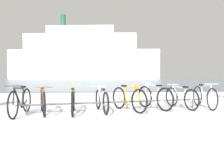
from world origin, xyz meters
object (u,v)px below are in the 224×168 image
(bicycle_2, at_px, (73,101))
(bicycle_6, at_px, (181,98))
(bicycle_1, at_px, (43,101))
(bicycle_0, at_px, (21,101))
(bicycle_7, at_px, (204,97))
(ferry_ship, at_px, (84,57))
(bicycle_4, at_px, (128,99))
(bicycle_5, at_px, (154,97))
(bicycle_3, at_px, (102,100))

(bicycle_2, distance_m, bicycle_6, 3.54)
(bicycle_1, xyz_separation_m, bicycle_2, (0.84, 0.04, -0.00))
(bicycle_0, bearing_deg, bicycle_7, 9.07)
(bicycle_7, bearing_deg, bicycle_1, -171.59)
(bicycle_1, bearing_deg, ferry_ship, 92.35)
(ferry_ship, bearing_deg, bicycle_0, -88.21)
(bicycle_2, height_order, bicycle_7, bicycle_7)
(bicycle_4, height_order, bicycle_7, same)
(bicycle_7, bearing_deg, bicycle_6, -177.33)
(ferry_ship, bearing_deg, bicycle_4, -85.16)
(bicycle_6, bearing_deg, bicycle_5, -174.33)
(bicycle_0, xyz_separation_m, ferry_ship, (-1.81, 58.13, 6.06))
(bicycle_6, height_order, bicycle_7, bicycle_7)
(bicycle_3, xyz_separation_m, bicycle_7, (3.48, 0.50, 0.04))
(bicycle_1, height_order, bicycle_3, bicycle_1)
(bicycle_4, xyz_separation_m, ferry_ship, (-4.88, 57.64, 6.06))
(bicycle_4, relative_size, bicycle_5, 1.03)
(bicycle_1, distance_m, bicycle_5, 3.45)
(bicycle_1, xyz_separation_m, ferry_ship, (-2.38, 57.98, 6.08))
(bicycle_3, bearing_deg, ferry_ship, 94.01)
(bicycle_1, bearing_deg, bicycle_5, 10.53)
(bicycle_2, bearing_deg, bicycle_7, 9.46)
(bicycle_2, distance_m, ferry_ship, 58.34)
(bicycle_0, bearing_deg, bicycle_5, 11.18)
(bicycle_5, bearing_deg, bicycle_2, -167.03)
(bicycle_2, height_order, ferry_ship, ferry_ship)
(ferry_ship, bearing_deg, bicycle_7, -82.51)
(bicycle_6, bearing_deg, bicycle_2, -168.94)
(bicycle_1, distance_m, bicycle_4, 2.52)
(bicycle_0, bearing_deg, bicycle_6, 10.15)
(bicycle_1, relative_size, bicycle_7, 0.88)
(bicycle_1, relative_size, bicycle_2, 0.93)
(bicycle_6, bearing_deg, bicycle_3, -170.17)
(bicycle_5, bearing_deg, bicycle_3, -167.97)
(bicycle_2, xyz_separation_m, bicycle_3, (0.83, 0.22, -0.01))
(bicycle_1, relative_size, bicycle_3, 0.94)
(bicycle_2, distance_m, bicycle_3, 0.86)
(bicycle_7, relative_size, ferry_ship, 0.04)
(bicycle_5, xyz_separation_m, bicycle_7, (1.76, 0.13, -0.00))
(bicycle_0, distance_m, ferry_ship, 58.47)
(bicycle_1, bearing_deg, bicycle_2, 2.95)
(bicycle_7, xyz_separation_m, ferry_ship, (-7.52, 57.22, 6.06))
(bicycle_4, bearing_deg, bicycle_3, -174.56)
(bicycle_3, height_order, ferry_ship, ferry_ship)
(bicycle_0, relative_size, bicycle_4, 1.14)
(bicycle_3, height_order, bicycle_4, bicycle_4)
(bicycle_3, xyz_separation_m, bicycle_4, (0.83, 0.08, 0.03))
(bicycle_2, height_order, bicycle_4, bicycle_4)
(bicycle_0, xyz_separation_m, bicycle_3, (2.23, 0.41, -0.04))
(bicycle_3, distance_m, bicycle_7, 3.51)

